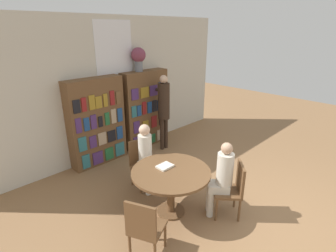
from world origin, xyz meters
TOP-DOWN VIEW (x-y plane):
  - ground_plane at (0.00, 0.00)m, footprint 16.00×16.00m
  - wall_back at (0.00, 3.66)m, footprint 6.40×0.07m
  - bookshelf_left at (-0.66, 3.47)m, footprint 1.20×0.34m
  - bookshelf_right at (0.66, 3.47)m, footprint 1.20×0.34m
  - flower_vase at (0.52, 3.47)m, footprint 0.32×0.32m
  - reading_table at (-0.77, 1.20)m, footprint 1.20×1.20m
  - chair_near_camera at (-1.62, 0.81)m, footprint 0.53×0.53m
  - chair_left_side at (-0.58, 2.12)m, footprint 0.47×0.47m
  - chair_far_side at (-0.13, 0.51)m, footprint 0.57×0.57m
  - seated_reader_left at (-0.62, 1.94)m, footprint 0.29×0.38m
  - seated_reader_right at (-0.26, 0.64)m, footprint 0.40×0.40m
  - librarian_standing at (0.79, 2.96)m, footprint 0.27×0.54m
  - open_book_on_table at (-0.75, 1.34)m, footprint 0.24×0.18m

SIDE VIEW (x-z plane):
  - ground_plane at x=0.00m, z-range 0.00..0.00m
  - chair_near_camera at x=-1.62m, z-range 0.05..0.92m
  - chair_left_side at x=-0.58m, z-range 0.05..0.92m
  - chair_far_side at x=-0.13m, z-range 0.05..0.92m
  - reading_table at x=-0.77m, z-range 0.25..0.99m
  - seated_reader_right at x=-0.26m, z-range 0.07..1.28m
  - seated_reader_left at x=-0.62m, z-range 0.07..1.31m
  - open_book_on_table at x=-0.75m, z-range 0.74..0.77m
  - bookshelf_left at x=-0.66m, z-range 0.00..1.82m
  - bookshelf_right at x=0.66m, z-range 0.00..1.82m
  - librarian_standing at x=0.79m, z-range 0.18..1.95m
  - wall_back at x=0.00m, z-range 0.01..3.01m
  - flower_vase at x=0.52m, z-range 1.88..2.40m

